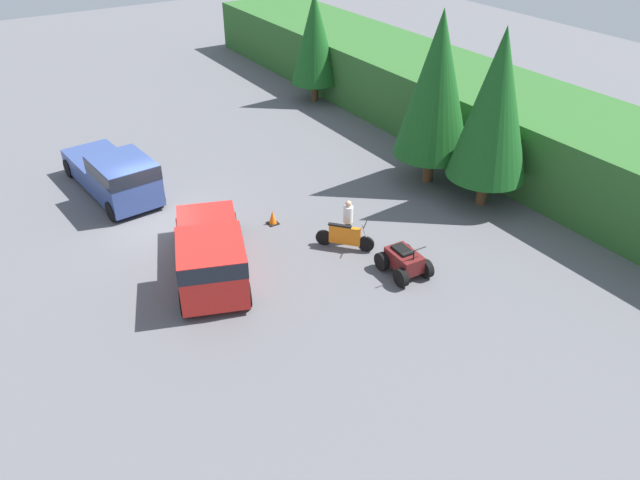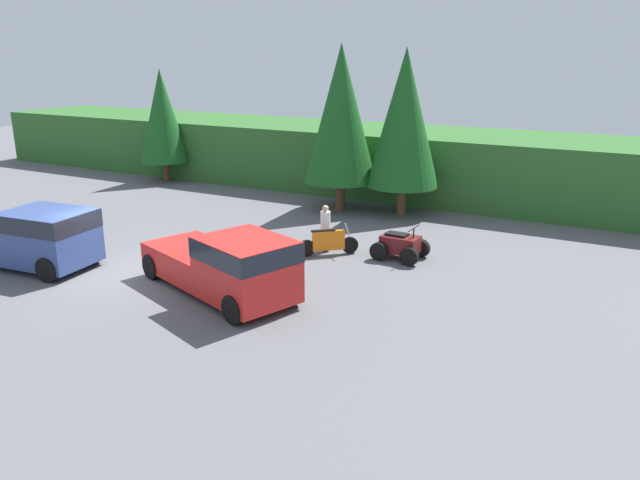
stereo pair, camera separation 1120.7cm
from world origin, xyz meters
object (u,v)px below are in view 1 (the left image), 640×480
(quad_atv, at_px, (404,261))
(pickup_truck_red, at_px, (210,254))
(dirt_bike, at_px, (345,237))
(traffic_cone, at_px, (273,218))
(rider_person, at_px, (348,220))
(pickup_truck_second, at_px, (116,174))

(quad_atv, bearing_deg, pickup_truck_red, -116.66)
(dirt_bike, distance_m, traffic_cone, 3.26)
(dirt_bike, relative_size, traffic_cone, 3.10)
(rider_person, relative_size, traffic_cone, 3.12)
(pickup_truck_red, bearing_deg, quad_atv, 81.17)
(dirt_bike, xyz_separation_m, rider_person, (-0.30, 0.33, 0.46))
(pickup_truck_red, height_order, dirt_bike, pickup_truck_red)
(dirt_bike, bearing_deg, pickup_truck_red, -140.45)
(pickup_truck_second, relative_size, dirt_bike, 3.62)
(rider_person, height_order, traffic_cone, rider_person)
(traffic_cone, bearing_deg, quad_atv, 22.29)
(pickup_truck_second, height_order, quad_atv, pickup_truck_second)
(traffic_cone, bearing_deg, rider_person, 33.05)
(rider_person, bearing_deg, traffic_cone, 164.61)
(pickup_truck_red, height_order, rider_person, pickup_truck_red)
(pickup_truck_red, bearing_deg, dirt_bike, 101.34)
(dirt_bike, bearing_deg, rider_person, 90.43)
(dirt_bike, bearing_deg, quad_atv, -23.07)
(pickup_truck_second, relative_size, rider_person, 3.60)
(pickup_truck_red, xyz_separation_m, traffic_cone, (-2.19, 3.51, -0.79))
(dirt_bike, height_order, traffic_cone, dirt_bike)
(pickup_truck_second, distance_m, quad_atv, 12.66)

